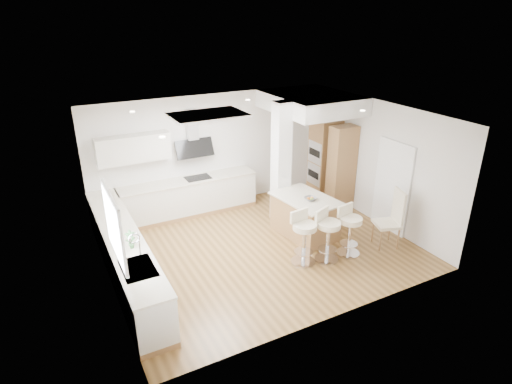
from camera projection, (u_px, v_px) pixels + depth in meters
ground at (260, 247)px, 8.98m from camera, size 6.00×6.00×0.00m
ceiling at (260, 247)px, 8.98m from camera, size 6.00×5.00×0.02m
wall_back at (212, 151)px, 10.46m from camera, size 6.00×0.04×2.80m
wall_left at (102, 218)px, 7.14m from camera, size 0.04×5.00×2.80m
wall_right at (376, 162)px, 9.72m from camera, size 0.04×5.00×2.80m
skylight at (208, 115)px, 8.04m from camera, size 4.10×2.10×0.06m
window_left at (113, 224)px, 6.32m from camera, size 0.06×1.28×1.07m
doorway_right at (392, 188)px, 9.38m from camera, size 0.05×1.00×2.10m
counter_left at (124, 255)px, 7.83m from camera, size 0.63×4.50×1.35m
counter_back at (182, 189)px, 10.12m from camera, size 3.62×0.63×2.50m
pillar at (281, 163)px, 9.65m from camera, size 0.35×0.35×2.80m
soffit at (311, 102)px, 10.00m from camera, size 1.78×2.20×0.40m
oven_column at (331, 163)px, 10.72m from camera, size 0.63×1.21×2.10m
peninsula at (305, 216)px, 9.35m from camera, size 1.14×1.56×0.95m
bar_stool_a at (304, 235)px, 8.23m from camera, size 0.55×0.55×1.08m
bar_stool_b at (327, 233)px, 8.33m from camera, size 0.62×0.62×1.07m
bar_stool_c at (349, 228)px, 8.54m from camera, size 0.54×0.54×1.05m
dining_chair at (393, 217)px, 8.82m from camera, size 0.61×0.61×1.25m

